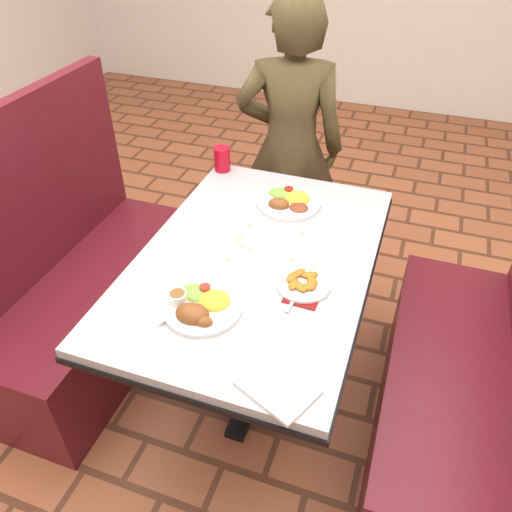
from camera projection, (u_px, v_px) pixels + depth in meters
name	position (u px, v px, depth m)	size (l,w,h in m)	color
dining_table	(256.00, 277.00, 1.83)	(0.81, 1.21, 0.75)	#A9ABAD
booth_bench_left	(88.00, 293.00, 2.24)	(0.47, 1.20, 1.17)	maroon
booth_bench_right	(462.00, 391.00, 1.82)	(0.47, 1.20, 1.17)	maroon
diner_person	(290.00, 149.00, 2.47)	(0.53, 0.35, 1.46)	brown
near_dinner_plate	(200.00, 303.00, 1.54)	(0.25, 0.25, 0.08)	white
far_dinner_plate	(289.00, 199.00, 2.02)	(0.26, 0.26, 0.07)	white
plantain_plate	(303.00, 283.00, 1.64)	(0.18, 0.18, 0.03)	white
maroon_napkin	(303.00, 295.00, 1.60)	(0.11, 0.11, 0.00)	maroon
spoon_utensil	(295.00, 298.00, 1.59)	(0.01, 0.14, 0.00)	silver
red_tumbler	(222.00, 159.00, 2.23)	(0.07, 0.07, 0.11)	red
paper_napkin	(278.00, 387.00, 1.32)	(0.19, 0.14, 0.01)	white
knife_utensil	(194.00, 309.00, 1.54)	(0.01, 0.17, 0.00)	silver
fork_utensil	(179.00, 311.00, 1.53)	(0.01, 0.15, 0.00)	silver
lettuce_shreds	(272.00, 248.00, 1.80)	(0.28, 0.32, 0.00)	#80C24D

